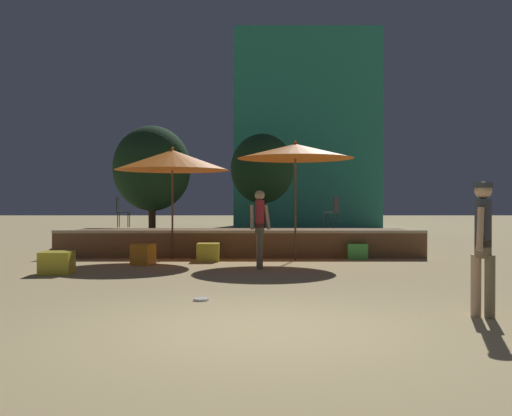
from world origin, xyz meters
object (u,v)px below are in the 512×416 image
(cube_seat_0, at_px, (141,254))
(frisbee_disc, at_px, (199,299))
(patio_umbrella_0, at_px, (170,160))
(patio_umbrella_1, at_px, (293,151))
(person_0, at_px, (480,241))
(background_tree_1, at_px, (260,169))
(cube_seat_1, at_px, (54,263))
(bistro_chair_0, at_px, (332,209))
(bistro_chair_1, at_px, (118,209))
(person_1, at_px, (257,226))
(cube_seat_2, at_px, (355,251))
(cube_seat_3, at_px, (206,252))
(background_tree_0, at_px, (150,169))

(cube_seat_0, relative_size, frisbee_disc, 2.42)
(patio_umbrella_0, distance_m, patio_umbrella_1, 3.22)
(person_0, xyz_separation_m, background_tree_1, (-2.61, 19.30, 2.07))
(cube_seat_1, relative_size, bistro_chair_0, 0.74)
(bistro_chair_1, bearing_deg, background_tree_1, -28.18)
(cube_seat_1, height_order, person_1, person_1)
(cube_seat_1, distance_m, person_1, 4.36)
(cube_seat_2, relative_size, bistro_chair_1, 0.62)
(cube_seat_0, distance_m, background_tree_1, 13.71)
(cube_seat_2, bearing_deg, cube_seat_3, -171.52)
(person_0, bearing_deg, cube_seat_3, 153.27)
(patio_umbrella_0, distance_m, cube_seat_2, 5.40)
(patio_umbrella_1, relative_size, cube_seat_0, 5.36)
(cube_seat_0, distance_m, cube_seat_2, 5.53)
(cube_seat_2, relative_size, frisbee_disc, 2.39)
(bistro_chair_0, height_order, bistro_chair_1, same)
(cube_seat_1, bearing_deg, bistro_chair_1, 88.86)
(person_1, xyz_separation_m, background_tree_0, (-4.17, 9.72, 1.86))
(person_0, bearing_deg, cube_seat_0, 165.11)
(patio_umbrella_1, relative_size, cube_seat_1, 4.61)
(patio_umbrella_1, height_order, bistro_chair_0, patio_umbrella_1)
(cube_seat_2, distance_m, bistro_chair_1, 7.05)
(cube_seat_3, height_order, background_tree_1, background_tree_1)
(patio_umbrella_0, xyz_separation_m, bistro_chair_1, (-1.84, 2.00, -1.30))
(bistro_chair_0, bearing_deg, person_1, -1.06)
(frisbee_disc, xyz_separation_m, background_tree_0, (-3.26, 13.83, 2.80))
(cube_seat_0, xyz_separation_m, bistro_chair_0, (4.90, 2.78, 1.04))
(person_1, bearing_deg, cube_seat_1, 97.38)
(cube_seat_0, height_order, cube_seat_2, cube_seat_0)
(bistro_chair_1, xyz_separation_m, background_tree_1, (4.32, 9.67, 1.77))
(patio_umbrella_0, xyz_separation_m, background_tree_1, (2.48, 11.67, 0.47))
(person_0, xyz_separation_m, frisbee_disc, (-3.73, 1.28, -0.97))
(person_0, distance_m, background_tree_0, 16.75)
(cube_seat_1, bearing_deg, cube_seat_0, 49.54)
(patio_umbrella_0, distance_m, background_tree_0, 7.73)
(cube_seat_3, distance_m, frisbee_disc, 5.82)
(patio_umbrella_0, distance_m, bistro_chair_1, 3.01)
(cube_seat_0, xyz_separation_m, cube_seat_2, (5.33, 1.46, -0.05))
(cube_seat_2, relative_size, person_1, 0.32)
(patio_umbrella_1, bearing_deg, bistro_chair_0, 54.82)
(patio_umbrella_0, bearing_deg, person_0, -56.25)
(cube_seat_2, relative_size, background_tree_1, 0.12)
(cube_seat_3, relative_size, person_0, 0.33)
(person_1, bearing_deg, frisbee_disc, 163.02)
(cube_seat_1, distance_m, cube_seat_3, 3.90)
(cube_seat_2, distance_m, cube_seat_3, 3.91)
(person_1, relative_size, bistro_chair_1, 1.95)
(patio_umbrella_0, relative_size, cube_seat_3, 5.23)
(cube_seat_1, xyz_separation_m, cube_seat_2, (6.79, 3.16, -0.03))
(cube_seat_0, relative_size, bistro_chair_0, 0.63)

